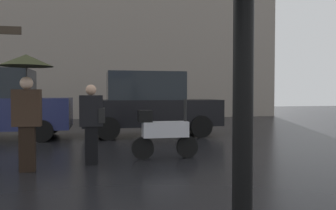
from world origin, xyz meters
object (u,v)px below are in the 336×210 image
pedestrian_with_bag (92,119)px  parked_scooter (163,132)px  pedestrian_with_umbrella (26,83)px  parked_car_left (149,104)px

pedestrian_with_bag → parked_scooter: bearing=-147.4°
pedestrian_with_umbrella → parked_car_left: (2.85, 4.57, -0.52)m
parked_scooter → pedestrian_with_umbrella: bearing=172.6°
pedestrian_with_umbrella → parked_scooter: bearing=-79.9°
parked_scooter → parked_car_left: size_ratio=0.33×
parked_scooter → parked_car_left: (0.32, 3.91, 0.46)m
parked_scooter → parked_car_left: parked_car_left is taller
pedestrian_with_umbrella → parked_car_left: 5.41m
pedestrian_with_umbrella → parked_car_left: pedestrian_with_umbrella is taller
pedestrian_with_umbrella → parked_car_left: bearing=-36.5°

